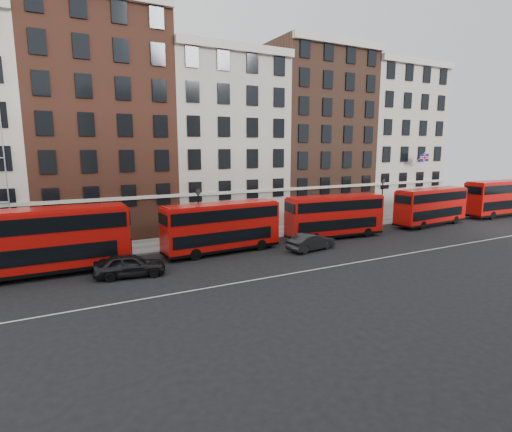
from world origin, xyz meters
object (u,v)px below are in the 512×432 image
car_front (311,242)px  traffic_light (429,199)px  bus_d (431,206)px  bus_b (221,226)px  car_rear (130,265)px  bus_c (334,215)px  bus_a (43,240)px  bus_e (500,197)px

car_front → traffic_light: size_ratio=1.38×
bus_d → traffic_light: bearing=37.1°
bus_b → car_front: 7.88m
car_rear → car_front: (15.26, 0.08, -0.06)m
car_front → traffic_light: bearing=-84.5°
traffic_light → bus_c: bearing=-170.0°
bus_a → bus_c: size_ratio=1.11×
bus_a → car_rear: bearing=-29.7°
bus_a → bus_e: size_ratio=1.01×
bus_c → bus_a: bearing=-175.3°
bus_a → car_rear: 6.19m
bus_e → car_front: bearing=-173.5°
bus_c → bus_e: 26.78m
bus_a → bus_e: 51.97m
bus_c → bus_d: bus_d is taller
car_front → traffic_light: (21.95, 5.89, 1.70)m
bus_b → bus_c: (11.95, 0.00, -0.02)m
bus_b → bus_c: bearing=-3.1°
bus_d → car_rear: size_ratio=2.15×
bus_e → car_front: bus_e is taller
bus_d → bus_a: bearing=175.4°
bus_b → traffic_light: (29.13, 3.02, 0.18)m
bus_a → car_front: size_ratio=2.48×
bus_e → bus_a: bearing=-178.7°
bus_b → car_rear: 8.72m
bus_a → bus_d: bus_a is taller
bus_d → bus_e: size_ratio=0.92×
bus_d → traffic_light: (3.40, 3.02, 0.18)m
bus_b → car_rear: (-8.08, -2.94, -1.46)m
bus_d → car_rear: bearing=-179.6°
bus_a → bus_e: bearing=0.0°
bus_a → traffic_light: 42.48m
bus_a → bus_b: size_ratio=1.10×
bus_e → bus_b: bearing=-178.7°
bus_d → bus_c: bearing=175.4°
bus_c → bus_d: (13.78, -0.01, 0.03)m
bus_a → bus_d: bearing=-0.0°
bus_e → car_front: size_ratio=2.45×
bus_c → car_rear: size_ratio=2.13×
bus_b → bus_d: (25.73, -0.00, 0.00)m
car_front → traffic_light: 22.79m
car_rear → car_front: bearing=-80.8°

